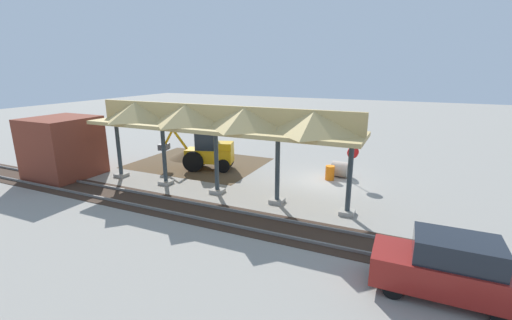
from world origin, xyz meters
name	(u,v)px	position (x,y,z in m)	size (l,w,h in m)	color
ground_plane	(323,181)	(0.00, 0.00, 0.00)	(120.00, 120.00, 0.00)	gray
dirt_work_zone	(199,163)	(9.33, -0.30, 0.00)	(9.17, 7.00, 0.01)	brown
platform_canopy	(215,119)	(4.90, 4.50, 4.16)	(15.55, 3.20, 4.90)	#9E998E
rail_tracks	(282,228)	(0.00, 7.25, 0.03)	(60.00, 2.58, 0.15)	slate
stop_sign	(353,157)	(-1.63, -0.44, 1.63)	(0.62, 0.49, 2.27)	gray
backhoe	(207,151)	(7.88, 0.75, 1.27)	(5.20, 2.67, 2.82)	orange
dirt_mound	(189,158)	(10.91, -1.31, 0.00)	(6.17, 6.17, 1.40)	brown
concrete_pipe	(340,169)	(-0.78, -1.34, 0.50)	(1.10, 1.07, 0.99)	#9E9384
brick_utility_building	(63,147)	(15.46, 5.83, 1.90)	(3.63, 3.75, 3.79)	brown
distant_parked_car	(448,268)	(-6.08, 9.45, 0.98)	(4.22, 1.79, 1.98)	maroon
traffic_barrel	(330,173)	(-0.33, -0.40, 0.45)	(0.56, 0.56, 0.90)	orange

